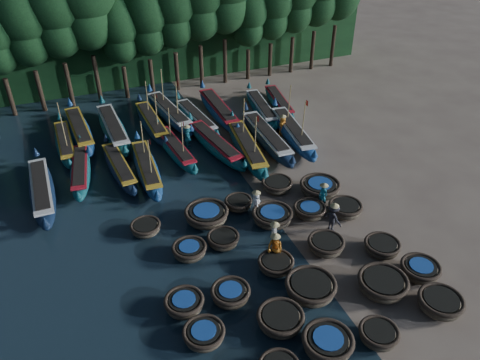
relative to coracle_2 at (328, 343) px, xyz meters
name	(u,v)px	position (x,y,z in m)	size (l,w,h in m)	color
ground	(273,216)	(1.88, 9.10, -0.49)	(120.00, 120.00, 0.00)	#7A6B59
foliage_wall	(162,24)	(1.88, 32.60, 4.51)	(40.00, 3.00, 10.00)	black
coracle_2	(328,343)	(0.00, 0.00, 0.00)	(2.64, 2.64, 0.85)	brown
coracle_3	(379,334)	(2.28, -0.39, -0.09)	(1.97, 1.97, 0.69)	brown
coracle_4	(440,303)	(5.90, -0.06, -0.05)	(2.55, 2.55, 0.77)	brown
coracle_5	(204,334)	(-4.58, 2.46, -0.11)	(2.22, 2.22, 0.66)	brown
coracle_6	(280,319)	(-1.24, 1.89, -0.05)	(2.13, 2.13, 0.76)	brown
coracle_7	(311,287)	(0.89, 2.99, -0.02)	(2.68, 2.68, 0.82)	brown
coracle_8	(383,284)	(4.19, 1.90, -0.04)	(2.87, 2.87, 0.79)	brown
coracle_9	(420,270)	(6.49, 2.00, -0.07)	(1.99, 1.99, 0.73)	brown
coracle_10	(184,303)	(-4.87, 4.37, -0.07)	(2.12, 2.12, 0.73)	brown
coracle_11	(231,294)	(-2.71, 4.10, -0.07)	(2.21, 2.21, 0.73)	brown
coracle_12	(276,264)	(0.12, 5.11, -0.12)	(2.26, 2.26, 0.66)	brown
coracle_13	(326,245)	(3.15, 5.34, -0.06)	(2.02, 2.02, 0.75)	brown
coracle_14	(382,247)	(5.82, 4.14, -0.10)	(2.14, 2.14, 0.68)	brown
coracle_15	(189,250)	(-3.59, 7.69, -0.08)	(1.88, 1.88, 0.71)	brown
coracle_16	(223,239)	(-1.67, 7.83, -0.11)	(2.11, 2.11, 0.67)	brown
coracle_17	(272,216)	(1.58, 8.55, -0.03)	(2.34, 2.34, 0.79)	brown
coracle_18	(310,210)	(3.87, 8.33, -0.11)	(1.92, 1.92, 0.66)	brown
coracle_19	(345,209)	(5.80, 7.60, -0.05)	(2.04, 2.04, 0.77)	brown
coracle_20	(146,228)	(-5.27, 10.40, -0.12)	(2.03, 2.03, 0.64)	brown
coracle_21	(207,215)	(-1.83, 10.07, -0.02)	(2.53, 2.53, 0.82)	brown
coracle_22	(238,203)	(0.31, 10.53, -0.12)	(1.93, 1.93, 0.65)	brown
coracle_23	(277,185)	(3.26, 11.36, -0.10)	(2.24, 2.24, 0.68)	brown
coracle_24	(320,187)	(5.51, 9.98, -0.02)	(2.96, 2.96, 0.82)	brown
long_boat_0	(42,190)	(-10.35, 16.09, 0.07)	(1.60, 8.39, 1.48)	#0D1A32
long_boat_1	(80,170)	(-7.91, 17.63, 0.00)	(2.19, 7.22, 1.28)	#0D4E4E
long_boat_2	(119,167)	(-5.49, 17.05, 0.00)	(1.83, 7.33, 1.29)	#0D1A32
long_boat_3	(147,168)	(-3.86, 16.18, 0.05)	(1.81, 7.95, 3.38)	navy
long_boat_4	(175,149)	(-1.43, 17.95, 0.01)	(1.97, 7.44, 3.17)	#0D4E4E
long_boat_5	(215,144)	(1.33, 17.40, 0.07)	(2.69, 8.30, 1.48)	#0D4E4E
long_boat_6	(247,147)	(3.20, 16.04, 0.10)	(2.65, 8.76, 3.75)	#0D4E4E
long_boat_7	(266,137)	(5.12, 16.90, 0.11)	(1.88, 9.00, 1.59)	#0D1A32
long_boat_8	(292,132)	(7.23, 16.90, 0.11)	(2.68, 8.79, 3.77)	navy
long_boat_9	(65,143)	(-8.48, 21.73, 0.02)	(1.37, 7.51, 3.19)	#0D4E4E
long_boat_10	(80,130)	(-7.30, 23.23, 0.09)	(1.96, 8.62, 1.52)	navy
long_boat_11	(113,128)	(-4.95, 22.47, 0.12)	(1.83, 9.09, 1.60)	#0D4E4E
long_boat_12	(152,122)	(-2.01, 22.47, 0.06)	(1.62, 8.14, 3.46)	#0D1A32
long_boat_13	(169,112)	(-0.34, 23.58, 0.11)	(2.67, 8.79, 3.76)	navy
long_boat_14	(196,118)	(1.40, 21.93, 0.03)	(2.17, 7.71, 1.36)	#0D4E4E
long_boat_15	(219,110)	(3.48, 22.48, 0.11)	(1.68, 8.90, 1.57)	navy
long_boat_16	(261,108)	(6.86, 21.58, 0.03)	(2.34, 7.76, 1.38)	#0D4E4E
long_boat_17	(279,102)	(8.72, 22.15, 0.00)	(2.46, 7.29, 1.30)	#0D4E4E
fisherman_0	(256,202)	(1.06, 9.67, 0.35)	(0.64, 0.85, 1.75)	silver
fisherman_1	(323,195)	(4.89, 8.65, 0.46)	(0.54, 0.70, 1.90)	#1A5F6E
fisherman_2	(275,248)	(0.27, 5.60, 0.46)	(0.94, 1.06, 2.00)	orange
fisherman_3	(333,217)	(4.36, 6.70, 0.42)	(0.95, 1.27, 1.95)	black
fisherman_4	(274,234)	(0.79, 6.71, 0.36)	(0.74, 0.98, 1.75)	silver
fisherman_5	(187,136)	(-0.29, 18.73, 0.38)	(0.86, 1.63, 1.88)	#1A5F6E
fisherman_6	(283,125)	(6.79, 17.66, 0.39)	(0.91, 0.95, 1.84)	orange
tree_2	(22,21)	(-9.52, 29.10, 6.83)	(4.51, 4.51, 10.63)	black
tree_3	(53,9)	(-7.22, 29.10, 7.51)	(4.92, 4.92, 11.60)	black
tree_5	(118,29)	(-2.62, 29.10, 5.48)	(3.68, 3.68, 8.68)	black
tree_6	(145,18)	(-0.32, 29.10, 6.16)	(4.09, 4.09, 9.65)	black
tree_7	(172,6)	(1.98, 29.10, 6.83)	(4.51, 4.51, 10.63)	black
tree_10	(248,15)	(8.88, 29.10, 5.48)	(3.68, 3.68, 8.68)	black
tree_11	(272,4)	(11.18, 29.10, 6.16)	(4.09, 4.09, 9.65)	black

